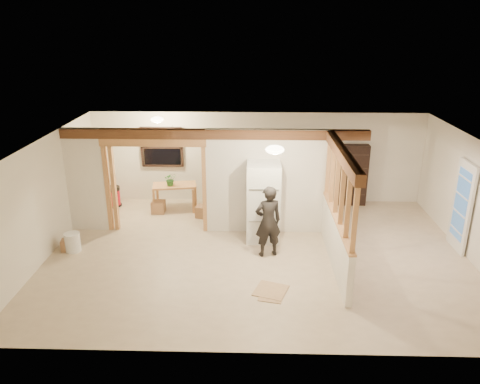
{
  "coord_description": "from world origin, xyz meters",
  "views": [
    {
      "loc": [
        -0.11,
        -9.12,
        4.78
      ],
      "look_at": [
        -0.39,
        0.4,
        1.29
      ],
      "focal_mm": 35.0,
      "sensor_mm": 36.0,
      "label": 1
    }
  ],
  "objects_px": {
    "shop_vac": "(113,196)",
    "refrigerator": "(263,202)",
    "bookshelf": "(351,175)",
    "work_table": "(175,197)",
    "woman": "(268,221)"
  },
  "relations": [
    {
      "from": "refrigerator",
      "to": "bookshelf",
      "type": "xyz_separation_m",
      "value": [
        2.44,
        2.27,
        -0.07
      ]
    },
    {
      "from": "shop_vac",
      "to": "refrigerator",
      "type": "bearing_deg",
      "value": -25.33
    },
    {
      "from": "refrigerator",
      "to": "woman",
      "type": "relative_size",
      "value": 1.16
    },
    {
      "from": "bookshelf",
      "to": "work_table",
      "type": "bearing_deg",
      "value": -173.42
    },
    {
      "from": "work_table",
      "to": "bookshelf",
      "type": "xyz_separation_m",
      "value": [
        4.75,
        0.55,
        0.48
      ]
    },
    {
      "from": "woman",
      "to": "work_table",
      "type": "relative_size",
      "value": 1.39
    },
    {
      "from": "shop_vac",
      "to": "bookshelf",
      "type": "distance_m",
      "value": 6.52
    },
    {
      "from": "bookshelf",
      "to": "woman",
      "type": "bearing_deg",
      "value": -127.34
    },
    {
      "from": "work_table",
      "to": "bookshelf",
      "type": "bearing_deg",
      "value": -2.68
    },
    {
      "from": "work_table",
      "to": "shop_vac",
      "type": "bearing_deg",
      "value": 164.14
    },
    {
      "from": "refrigerator",
      "to": "shop_vac",
      "type": "distance_m",
      "value": 4.53
    },
    {
      "from": "refrigerator",
      "to": "work_table",
      "type": "height_order",
      "value": "refrigerator"
    },
    {
      "from": "refrigerator",
      "to": "bookshelf",
      "type": "bearing_deg",
      "value": 42.9
    },
    {
      "from": "bookshelf",
      "to": "shop_vac",
      "type": "bearing_deg",
      "value": -176.94
    },
    {
      "from": "work_table",
      "to": "bookshelf",
      "type": "distance_m",
      "value": 4.81
    }
  ]
}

